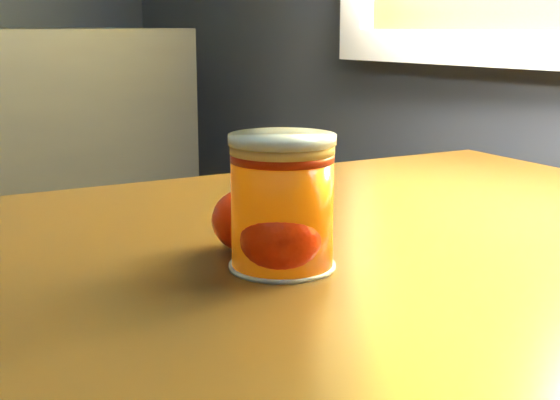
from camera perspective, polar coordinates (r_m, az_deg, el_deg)
table at (r=0.65m, az=1.04°, el=-11.94°), size 1.06×0.82×0.73m
juice_glass at (r=0.58m, az=0.16°, el=-0.22°), size 0.08×0.08×0.10m
orange_front at (r=0.57m, az=0.08°, el=-2.73°), size 0.07×0.07×0.06m
orange_back at (r=0.63m, az=-2.39°, el=-1.47°), size 0.07×0.07×0.05m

